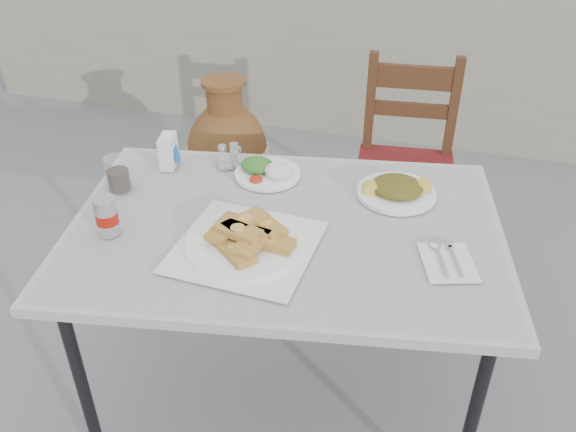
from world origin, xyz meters
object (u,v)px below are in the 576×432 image
(napkin_holder, at_px, (168,151))
(condiment_caddy, at_px, (232,157))
(salad_chopped_plate, at_px, (397,189))
(cola_glass, at_px, (118,176))
(pide_plate, at_px, (245,237))
(soda_can, at_px, (107,216))
(chair, at_px, (405,166))
(cafe_table, at_px, (285,239))
(terracotta_urn, at_px, (228,152))
(salad_rice_plate, at_px, (267,170))

(napkin_holder, relative_size, condiment_caddy, 0.83)
(salad_chopped_plate, xyz_separation_m, condiment_caddy, (-0.61, 0.05, 0.01))
(cola_glass, bearing_deg, pide_plate, -20.60)
(soda_can, bearing_deg, cola_glass, 111.88)
(pide_plate, height_order, soda_can, soda_can)
(napkin_holder, distance_m, chair, 1.19)
(soda_can, height_order, condiment_caddy, soda_can)
(cafe_table, height_order, soda_can, soda_can)
(salad_chopped_plate, relative_size, chair, 0.27)
(salad_chopped_plate, relative_size, cola_glass, 2.26)
(cafe_table, xyz_separation_m, napkin_holder, (-0.51, 0.25, 0.12))
(terracotta_urn, bearing_deg, chair, -10.92)
(salad_rice_plate, relative_size, soda_can, 1.90)
(salad_rice_plate, height_order, terracotta_urn, salad_rice_plate)
(condiment_caddy, bearing_deg, salad_chopped_plate, -4.58)
(chair, bearing_deg, soda_can, -128.50)
(soda_can, xyz_separation_m, napkin_holder, (-0.00, 0.44, -0.00))
(salad_rice_plate, height_order, napkin_holder, napkin_holder)
(salad_rice_plate, relative_size, condiment_caddy, 1.65)
(cola_glass, height_order, condiment_caddy, cola_glass)
(salad_rice_plate, bearing_deg, terracotta_urn, 119.37)
(cafe_table, distance_m, chair, 1.11)
(salad_chopped_plate, relative_size, terracotta_urn, 0.35)
(cafe_table, xyz_separation_m, condiment_caddy, (-0.30, 0.32, 0.09))
(cafe_table, bearing_deg, condiment_caddy, 132.64)
(soda_can, bearing_deg, condiment_caddy, 67.53)
(salad_rice_plate, bearing_deg, pide_plate, -80.93)
(salad_rice_plate, distance_m, salad_chopped_plate, 0.46)
(condiment_caddy, distance_m, terracotta_urn, 1.11)
(salad_rice_plate, relative_size, terracotta_urn, 0.31)
(soda_can, bearing_deg, pide_plate, 6.13)
(salad_rice_plate, distance_m, chair, 0.94)
(pide_plate, relative_size, condiment_caddy, 2.96)
(napkin_holder, bearing_deg, chair, 32.97)
(soda_can, bearing_deg, napkin_holder, 90.42)
(soda_can, bearing_deg, cafe_table, 20.85)
(cafe_table, xyz_separation_m, soda_can, (-0.51, -0.19, 0.12))
(soda_can, relative_size, terracotta_urn, 0.16)
(salad_chopped_plate, bearing_deg, condiment_caddy, 175.42)
(cola_glass, bearing_deg, cafe_table, -4.73)
(napkin_holder, bearing_deg, salad_chopped_plate, -10.07)
(salad_rice_plate, bearing_deg, chair, 60.35)
(pide_plate, bearing_deg, salad_rice_plate, 99.07)
(chair, bearing_deg, pide_plate, -112.84)
(chair, bearing_deg, salad_rice_plate, -125.33)
(pide_plate, relative_size, napkin_holder, 3.58)
(condiment_caddy, bearing_deg, salad_rice_plate, -16.91)
(cola_glass, relative_size, condiment_caddy, 0.83)
(cola_glass, bearing_deg, salad_chopped_plate, 13.56)
(salad_rice_plate, height_order, condiment_caddy, condiment_caddy)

